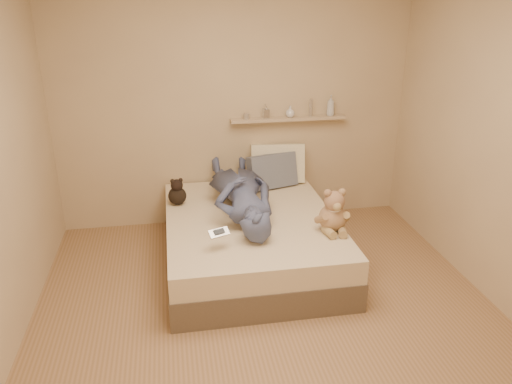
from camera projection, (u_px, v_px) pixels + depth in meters
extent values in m
plane|color=#956E4D|center=(271.00, 322.00, 3.77)|extent=(3.80, 3.80, 0.00)
plane|color=tan|center=(234.00, 100.00, 5.02)|extent=(3.60, 0.00, 3.60)
plane|color=tan|center=(399.00, 346.00, 1.55)|extent=(3.60, 0.00, 3.60)
cube|color=brown|center=(251.00, 249.00, 4.57)|extent=(1.50, 1.90, 0.25)
cube|color=beige|center=(251.00, 227.00, 4.49)|extent=(1.48, 1.88, 0.20)
cube|color=silver|center=(219.00, 233.00, 3.84)|extent=(0.18, 0.12, 0.06)
cube|color=black|center=(219.00, 231.00, 3.83)|extent=(0.09, 0.07, 0.03)
sphere|color=#A5835B|center=(333.00, 218.00, 4.16)|extent=(0.23, 0.23, 0.23)
sphere|color=#977052|center=(334.00, 201.00, 4.08)|extent=(0.17, 0.17, 0.17)
sphere|color=#977452|center=(328.00, 193.00, 4.04)|extent=(0.06, 0.06, 0.06)
sphere|color=#A37C59|center=(342.00, 192.00, 4.06)|extent=(0.06, 0.06, 0.06)
sphere|color=#A28659|center=(337.00, 207.00, 4.02)|extent=(0.07, 0.07, 0.07)
cylinder|color=#9E7854|center=(321.00, 218.00, 4.11)|extent=(0.10, 0.16, 0.13)
cylinder|color=#A08355|center=(346.00, 217.00, 4.14)|extent=(0.11, 0.16, 0.13)
cylinder|color=#A18756|center=(329.00, 232.00, 4.09)|extent=(0.10, 0.16, 0.08)
cylinder|color=#967A50|center=(342.00, 231.00, 4.10)|extent=(0.10, 0.17, 0.08)
cylinder|color=beige|center=(334.00, 209.00, 4.11)|extent=(0.12, 0.12, 0.02)
sphere|color=black|center=(177.00, 196.00, 4.68)|extent=(0.17, 0.17, 0.17)
sphere|color=black|center=(177.00, 185.00, 4.63)|extent=(0.11, 0.11, 0.11)
sphere|color=black|center=(172.00, 181.00, 4.60)|extent=(0.04, 0.04, 0.04)
sphere|color=black|center=(181.00, 180.00, 4.62)|extent=(0.04, 0.04, 0.04)
cube|color=beige|center=(278.00, 163.00, 5.20)|extent=(0.57, 0.30, 0.43)
cube|color=slate|center=(272.00, 171.00, 5.07)|extent=(0.54, 0.34, 0.36)
imported|color=#43486A|center=(241.00, 192.00, 4.51)|extent=(0.59, 1.51, 0.36)
cube|color=tan|center=(288.00, 119.00, 5.12)|extent=(1.20, 0.12, 0.03)
cylinder|color=#A1968A|center=(246.00, 116.00, 5.04)|extent=(0.06, 0.06, 0.06)
imported|color=silver|center=(266.00, 111.00, 5.05)|extent=(0.07, 0.07, 0.14)
imported|color=silver|center=(290.00, 112.00, 5.10)|extent=(0.13, 0.13, 0.12)
cylinder|color=silver|center=(311.00, 108.00, 5.12)|extent=(0.04, 0.04, 0.18)
imported|color=#BABEC3|center=(331.00, 105.00, 5.15)|extent=(0.11, 0.11, 0.21)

